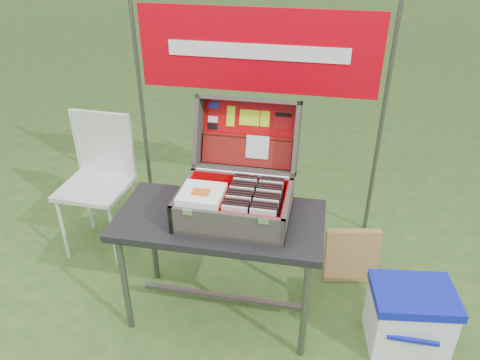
% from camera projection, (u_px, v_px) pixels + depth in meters
% --- Properties ---
extents(ground, '(80.00, 80.00, 0.00)m').
position_uv_depth(ground, '(222.00, 318.00, 2.77)').
color(ground, '#304F1F').
rests_on(ground, ground).
extents(table, '(1.11, 0.57, 0.69)m').
position_uv_depth(table, '(221.00, 267.00, 2.64)').
color(table, black).
rests_on(table, ground).
extents(table_top, '(1.11, 0.57, 0.04)m').
position_uv_depth(table_top, '(220.00, 220.00, 2.48)').
color(table_top, black).
rests_on(table_top, ground).
extents(table_leg_fl, '(0.04, 0.04, 0.65)m').
position_uv_depth(table_leg_fl, '(125.00, 284.00, 2.55)').
color(table_leg_fl, '#59595B').
rests_on(table_leg_fl, ground).
extents(table_leg_fr, '(0.04, 0.04, 0.65)m').
position_uv_depth(table_leg_fr, '(305.00, 310.00, 2.39)').
color(table_leg_fr, '#59595B').
rests_on(table_leg_fr, ground).
extents(table_leg_bl, '(0.04, 0.04, 0.65)m').
position_uv_depth(table_leg_bl, '(153.00, 237.00, 2.92)').
color(table_leg_bl, '#59595B').
rests_on(table_leg_bl, ground).
extents(table_leg_br, '(0.04, 0.04, 0.65)m').
position_uv_depth(table_leg_br, '(310.00, 257.00, 2.75)').
color(table_leg_br, '#59595B').
rests_on(table_leg_br, ground).
extents(table_brace, '(0.95, 0.03, 0.03)m').
position_uv_depth(table_brace, '(222.00, 297.00, 2.75)').
color(table_brace, '#59595B').
rests_on(table_brace, ground).
extents(suitcase, '(0.58, 0.57, 0.52)m').
position_uv_depth(suitcase, '(236.00, 169.00, 2.39)').
color(suitcase, '#47413B').
rests_on(suitcase, table).
extents(suitcase_base_bottom, '(0.58, 0.41, 0.02)m').
position_uv_depth(suitcase_base_bottom, '(234.00, 216.00, 2.46)').
color(suitcase_base_bottom, '#47413B').
rests_on(suitcase_base_bottom, table_top).
extents(suitcase_base_wall_front, '(0.58, 0.02, 0.15)m').
position_uv_depth(suitcase_base_wall_front, '(226.00, 227.00, 2.27)').
color(suitcase_base_wall_front, '#47413B').
rests_on(suitcase_base_wall_front, table_top).
extents(suitcase_base_wall_back, '(0.58, 0.02, 0.15)m').
position_uv_depth(suitcase_base_wall_back, '(241.00, 186.00, 2.60)').
color(suitcase_base_wall_back, '#47413B').
rests_on(suitcase_base_wall_back, table_top).
extents(suitcase_base_wall_left, '(0.02, 0.41, 0.15)m').
position_uv_depth(suitcase_base_wall_left, '(183.00, 199.00, 2.48)').
color(suitcase_base_wall_left, '#47413B').
rests_on(suitcase_base_wall_left, table_top).
extents(suitcase_base_wall_right, '(0.02, 0.41, 0.15)m').
position_uv_depth(suitcase_base_wall_right, '(287.00, 211.00, 2.38)').
color(suitcase_base_wall_right, '#47413B').
rests_on(suitcase_base_wall_right, table_top).
extents(suitcase_liner_floor, '(0.53, 0.37, 0.01)m').
position_uv_depth(suitcase_liner_floor, '(234.00, 213.00, 2.46)').
color(suitcase_liner_floor, '#C10102').
rests_on(suitcase_liner_floor, suitcase_base_bottom).
extents(suitcase_latch_left, '(0.05, 0.01, 0.03)m').
position_uv_depth(suitcase_latch_left, '(187.00, 212.00, 2.25)').
color(suitcase_latch_left, silver).
rests_on(suitcase_latch_left, suitcase_base_wall_front).
extents(suitcase_latch_right, '(0.05, 0.01, 0.03)m').
position_uv_depth(suitcase_latch_right, '(263.00, 221.00, 2.19)').
color(suitcase_latch_right, silver).
rests_on(suitcase_latch_right, suitcase_base_wall_front).
extents(suitcase_hinge, '(0.52, 0.02, 0.02)m').
position_uv_depth(suitcase_hinge, '(242.00, 173.00, 2.57)').
color(suitcase_hinge, silver).
rests_on(suitcase_hinge, suitcase_base_wall_back).
extents(suitcase_lid_back, '(0.58, 0.16, 0.40)m').
position_uv_depth(suitcase_lid_back, '(249.00, 134.00, 2.67)').
color(suitcase_lid_back, '#47413B').
rests_on(suitcase_lid_back, suitcase_base_wall_back).
extents(suitcase_lid_rim_far, '(0.58, 0.15, 0.07)m').
position_uv_depth(suitcase_lid_rim_far, '(249.00, 99.00, 2.57)').
color(suitcase_lid_rim_far, '#47413B').
rests_on(suitcase_lid_rim_far, suitcase_lid_back).
extents(suitcase_lid_rim_near, '(0.58, 0.15, 0.07)m').
position_uv_depth(suitcase_lid_rim_near, '(245.00, 169.00, 2.64)').
color(suitcase_lid_rim_near, '#47413B').
rests_on(suitcase_lid_rim_near, suitcase_lid_back).
extents(suitcase_lid_rim_left, '(0.02, 0.29, 0.44)m').
position_uv_depth(suitcase_lid_rim_left, '(199.00, 131.00, 2.65)').
color(suitcase_lid_rim_left, '#47413B').
rests_on(suitcase_lid_rim_left, suitcase_lid_back).
extents(suitcase_lid_rim_right, '(0.02, 0.29, 0.44)m').
position_uv_depth(suitcase_lid_rim_right, '(297.00, 139.00, 2.56)').
color(suitcase_lid_rim_right, '#47413B').
rests_on(suitcase_lid_rim_right, suitcase_lid_back).
extents(suitcase_lid_liner, '(0.53, 0.13, 0.34)m').
position_uv_depth(suitcase_lid_liner, '(249.00, 134.00, 2.65)').
color(suitcase_lid_liner, '#C10102').
rests_on(suitcase_lid_liner, suitcase_lid_back).
extents(suitcase_liner_wall_front, '(0.53, 0.01, 0.13)m').
position_uv_depth(suitcase_liner_wall_front, '(226.00, 223.00, 2.27)').
color(suitcase_liner_wall_front, '#C10102').
rests_on(suitcase_liner_wall_front, suitcase_base_bottom).
extents(suitcase_liner_wall_back, '(0.53, 0.01, 0.13)m').
position_uv_depth(suitcase_liner_wall_back, '(241.00, 186.00, 2.58)').
color(suitcase_liner_wall_back, '#C10102').
rests_on(suitcase_liner_wall_back, suitcase_base_bottom).
extents(suitcase_liner_wall_left, '(0.01, 0.37, 0.13)m').
position_uv_depth(suitcase_liner_wall_left, '(186.00, 198.00, 2.47)').
color(suitcase_liner_wall_left, '#C10102').
rests_on(suitcase_liner_wall_left, suitcase_base_bottom).
extents(suitcase_liner_wall_right, '(0.01, 0.37, 0.13)m').
position_uv_depth(suitcase_liner_wall_right, '(284.00, 209.00, 2.38)').
color(suitcase_liner_wall_right, '#C10102').
rests_on(suitcase_liner_wall_right, suitcase_base_bottom).
extents(suitcase_lid_pocket, '(0.51, 0.09, 0.17)m').
position_uv_depth(suitcase_lid_pocket, '(247.00, 151.00, 2.65)').
color(suitcase_lid_pocket, maroon).
rests_on(suitcase_lid_pocket, suitcase_lid_liner).
extents(suitcase_pocket_edge, '(0.50, 0.03, 0.03)m').
position_uv_depth(suitcase_pocket_edge, '(248.00, 137.00, 2.63)').
color(suitcase_pocket_edge, maroon).
rests_on(suitcase_pocket_edge, suitcase_lid_pocket).
extents(suitcase_pocket_cd, '(0.13, 0.05, 0.12)m').
position_uv_depth(suitcase_pocket_cd, '(257.00, 147.00, 2.62)').
color(suitcase_pocket_cd, silver).
rests_on(suitcase_pocket_cd, suitcase_lid_pocket).
extents(lid_sticker_cc_a, '(0.06, 0.01, 0.03)m').
position_uv_depth(lid_sticker_cc_a, '(214.00, 105.00, 2.66)').
color(lid_sticker_cc_a, '#1933B2').
rests_on(lid_sticker_cc_a, suitcase_lid_liner).
extents(lid_sticker_cc_b, '(0.06, 0.01, 0.03)m').
position_uv_depth(lid_sticker_cc_b, '(213.00, 112.00, 2.67)').
color(lid_sticker_cc_b, '#A10B0F').
rests_on(lid_sticker_cc_b, suitcase_lid_liner).
extents(lid_sticker_cc_c, '(0.06, 0.01, 0.03)m').
position_uv_depth(lid_sticker_cc_c, '(213.00, 119.00, 2.67)').
color(lid_sticker_cc_c, white).
rests_on(lid_sticker_cc_c, suitcase_lid_liner).
extents(lid_sticker_cc_d, '(0.06, 0.01, 0.03)m').
position_uv_depth(lid_sticker_cc_d, '(213.00, 126.00, 2.68)').
color(lid_sticker_cc_d, black).
rests_on(lid_sticker_cc_d, suitcase_lid_liner).
extents(lid_card_neon_tall, '(0.05, 0.04, 0.11)m').
position_uv_depth(lid_card_neon_tall, '(231.00, 116.00, 2.65)').
color(lid_card_neon_tall, '#BFEC18').
rests_on(lid_card_neon_tall, suitcase_lid_liner).
extents(lid_card_neon_main, '(0.11, 0.03, 0.08)m').
position_uv_depth(lid_card_neon_main, '(250.00, 118.00, 2.63)').
color(lid_card_neon_main, '#BFEC18').
rests_on(lid_card_neon_main, suitcase_lid_liner).
extents(lid_card_neon_small, '(0.05, 0.03, 0.08)m').
position_uv_depth(lid_card_neon_small, '(265.00, 119.00, 2.62)').
color(lid_card_neon_small, '#BFEC18').
rests_on(lid_card_neon_small, suitcase_lid_liner).
extents(lid_sticker_band, '(0.10, 0.04, 0.10)m').
position_uv_depth(lid_sticker_band, '(283.00, 120.00, 2.60)').
color(lid_sticker_band, '#A10B0F').
rests_on(lid_sticker_band, suitcase_lid_liner).
extents(lid_sticker_band_bar, '(0.09, 0.01, 0.02)m').
position_uv_depth(lid_sticker_band_bar, '(284.00, 115.00, 2.59)').
color(lid_sticker_band_bar, black).
rests_on(lid_sticker_band_bar, suitcase_lid_liner).
extents(cd_left_0, '(0.13, 0.01, 0.15)m').
position_uv_depth(cd_left_0, '(234.00, 219.00, 2.28)').
color(cd_left_0, silver).
rests_on(cd_left_0, suitcase_liner_floor).
extents(cd_left_1, '(0.13, 0.01, 0.15)m').
position_uv_depth(cd_left_1, '(235.00, 216.00, 2.30)').
color(cd_left_1, black).
rests_on(cd_left_1, suitcase_liner_floor).
extents(cd_left_2, '(0.13, 0.01, 0.15)m').
position_uv_depth(cd_left_2, '(236.00, 214.00, 2.32)').
color(cd_left_2, black).
rests_on(cd_left_2, suitcase_liner_floor).
extents(cd_left_3, '(0.13, 0.01, 0.15)m').
position_uv_depth(cd_left_3, '(237.00, 211.00, 2.34)').
color(cd_left_3, black).
rests_on(cd_left_3, suitcase_liner_floor).
extents(cd_left_4, '(0.13, 0.01, 0.15)m').
position_uv_depth(cd_left_4, '(238.00, 209.00, 2.35)').
color(cd_left_4, silver).
rests_on(cd_left_4, suitcase_liner_floor).
extents(cd_left_5, '(0.13, 0.01, 0.15)m').
position_uv_depth(cd_left_5, '(239.00, 207.00, 2.37)').
color(cd_left_5, black).
rests_on(cd_left_5, suitcase_liner_floor).
extents(cd_left_6, '(0.13, 0.01, 0.15)m').
position_uv_depth(cd_left_6, '(240.00, 204.00, 2.39)').
color(cd_left_6, black).
rests_on(cd_left_6, suitcase_liner_floor).
extents(cd_left_7, '(0.13, 0.01, 0.15)m').
position_uv_depth(cd_left_7, '(241.00, 202.00, 2.41)').
color(cd_left_7, black).
rests_on(cd_left_7, suitcase_liner_floor).
extents(cd_left_8, '(0.13, 0.01, 0.15)m').
position_uv_depth(cd_left_8, '(242.00, 200.00, 2.43)').
color(cd_left_8, silver).
rests_on(cd_left_8, suitcase_liner_floor).
extents(cd_left_9, '(0.13, 0.01, 0.15)m').
position_uv_depth(cd_left_9, '(243.00, 197.00, 2.45)').
color(cd_left_9, black).
rests_on(cd_left_9, suitcase_liner_floor).
extents(cd_left_10, '(0.13, 0.01, 0.15)m').
position_uv_depth(cd_left_10, '(243.00, 195.00, 2.47)').
color(cd_left_10, black).
rests_on(cd_left_10, suitcase_liner_floor).
extents(cd_left_11, '(0.13, 0.01, 0.15)m').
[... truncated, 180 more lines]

